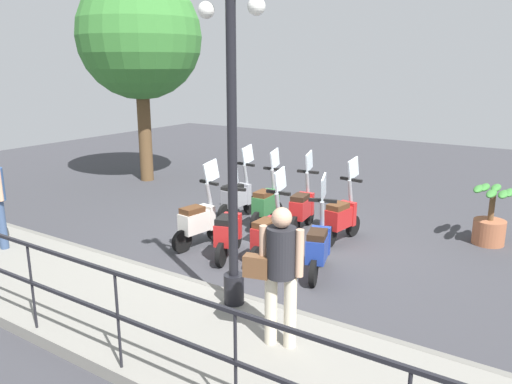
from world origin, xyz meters
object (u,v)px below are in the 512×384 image
(scooter_near_3, at_px, (199,221))
(scooter_far_2, at_px, (267,203))
(scooter_near_2, at_px, (229,230))
(scooter_far_0, at_px, (342,217))
(scooter_far_3, at_px, (238,196))
(scooter_near_0, at_px, (318,246))
(potted_palm, at_px, (490,220))
(tree_large, at_px, (140,37))
(lamp_post_near, at_px, (232,165))
(scooter_near_1, at_px, (269,234))
(pedestrian_with_bag, at_px, (279,267))
(scooter_far_1, at_px, (302,207))

(scooter_near_3, bearing_deg, scooter_far_2, -5.96)
(scooter_near_2, relative_size, scooter_far_0, 1.00)
(scooter_near_2, height_order, scooter_far_3, same)
(scooter_near_0, bearing_deg, potted_palm, -50.67)
(tree_large, relative_size, scooter_far_2, 3.60)
(lamp_post_near, distance_m, scooter_near_1, 2.37)
(tree_large, bearing_deg, scooter_near_3, -125.48)
(lamp_post_near, bearing_deg, pedestrian_with_bag, -118.30)
(scooter_near_1, xyz_separation_m, scooter_far_1, (1.72, 0.31, 0.00))
(tree_large, bearing_deg, scooter_near_1, -118.05)
(scooter_far_2, bearing_deg, pedestrian_with_bag, -149.90)
(pedestrian_with_bag, xyz_separation_m, scooter_far_2, (3.87, 2.58, -0.60))
(scooter_near_3, bearing_deg, scooter_near_1, -79.89)
(pedestrian_with_bag, distance_m, scooter_far_0, 4.00)
(pedestrian_with_bag, height_order, tree_large, tree_large)
(tree_large, height_order, scooter_far_0, tree_large)
(scooter_near_0, distance_m, scooter_far_3, 3.23)
(scooter_near_3, distance_m, scooter_far_2, 1.69)
(potted_palm, height_order, scooter_near_0, scooter_near_0)
(scooter_near_2, relative_size, scooter_far_1, 1.00)
(scooter_near_0, xyz_separation_m, scooter_far_0, (1.59, 0.32, 0.00))
(potted_palm, relative_size, scooter_far_2, 0.69)
(lamp_post_near, height_order, scooter_far_1, lamp_post_near)
(potted_palm, distance_m, scooter_near_2, 4.74)
(scooter_far_1, height_order, scooter_far_3, same)
(pedestrian_with_bag, relative_size, scooter_far_3, 1.03)
(tree_large, distance_m, scooter_far_3, 5.64)
(scooter_near_1, xyz_separation_m, scooter_far_0, (1.56, -0.59, 0.00))
(pedestrian_with_bag, relative_size, scooter_near_2, 1.03)
(lamp_post_near, relative_size, scooter_near_0, 2.70)
(lamp_post_near, bearing_deg, scooter_far_1, 13.81)
(scooter_far_3, bearing_deg, scooter_near_2, -143.42)
(tree_large, bearing_deg, scooter_far_1, -104.70)
(scooter_near_1, xyz_separation_m, scooter_near_2, (-0.20, 0.68, 0.00))
(tree_large, distance_m, scooter_near_2, 7.23)
(lamp_post_near, xyz_separation_m, scooter_far_3, (3.43, 2.37, -1.50))
(pedestrian_with_bag, bearing_deg, lamp_post_near, 47.60)
(scooter_near_2, bearing_deg, scooter_far_0, -53.83)
(scooter_near_2, bearing_deg, tree_large, 39.55)
(scooter_near_2, bearing_deg, scooter_near_1, -91.84)
(scooter_near_2, bearing_deg, scooter_far_1, -28.79)
(scooter_far_2, bearing_deg, scooter_near_1, -150.14)
(scooter_near_2, relative_size, scooter_far_3, 1.00)
(scooter_near_3, distance_m, scooter_far_3, 1.79)
(scooter_near_0, xyz_separation_m, scooter_far_3, (1.72, 2.74, 0.00))
(lamp_post_near, relative_size, scooter_far_1, 2.70)
(scooter_near_0, height_order, scooter_near_1, same)
(scooter_far_0, xyz_separation_m, scooter_far_3, (0.13, 2.42, 0.00))
(scooter_far_0, distance_m, scooter_far_2, 1.63)
(scooter_far_0, relative_size, scooter_far_2, 1.00)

